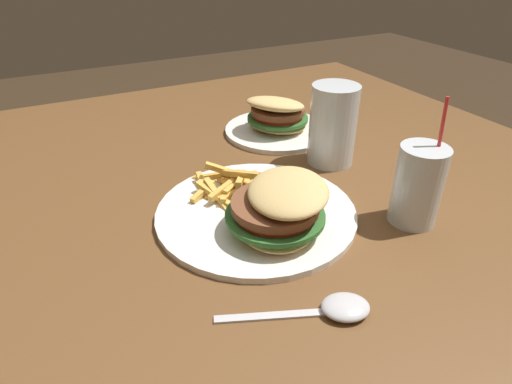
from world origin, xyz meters
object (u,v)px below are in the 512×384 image
meal_plate_near (266,208)px  beer_glass (332,128)px  spoon (339,308)px  juice_glass (418,187)px  meal_plate_far (277,119)px

meal_plate_near → beer_glass: size_ratio=2.08×
meal_plate_near → spoon: (0.19, -0.01, -0.02)m
meal_plate_near → juice_glass: 0.22m
meal_plate_near → meal_plate_far: bearing=147.6°
spoon → meal_plate_near: bearing=109.4°
juice_glass → meal_plate_far: (-0.37, -0.02, -0.03)m
juice_glass → meal_plate_near: bearing=-114.4°
meal_plate_far → juice_glass: bearing=2.7°
juice_glass → spoon: juice_glass is taller
beer_glass → meal_plate_far: 0.17m
juice_glass → meal_plate_far: juice_glass is taller
beer_glass → meal_plate_near: bearing=-58.6°
meal_plate_near → spoon: 0.19m
meal_plate_near → meal_plate_far: size_ratio=1.35×
spoon → juice_glass: bearing=47.8°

